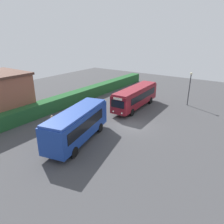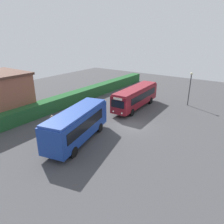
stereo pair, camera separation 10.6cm
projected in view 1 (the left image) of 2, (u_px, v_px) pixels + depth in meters
ground_plane at (132, 125)px, 24.75m from camera, size 64.00×64.00×0.00m
bus_blue at (78, 124)px, 20.55m from camera, size 9.15×4.48×3.31m
bus_maroon at (136, 96)px, 29.99m from camera, size 10.22×2.69×3.06m
person_left at (52, 122)px, 23.58m from camera, size 0.46×0.52×1.68m
person_center at (63, 125)px, 22.62m from camera, size 0.46×0.46×1.81m
hedge_row at (63, 101)px, 30.74m from camera, size 44.00×1.80×1.74m
lamppost at (190, 85)px, 30.64m from camera, size 0.36×0.36×4.99m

